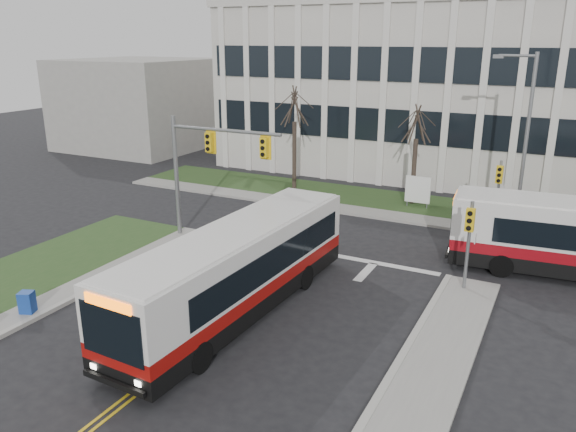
{
  "coord_description": "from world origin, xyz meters",
  "views": [
    {
      "loc": [
        10.32,
        -14.86,
        9.86
      ],
      "look_at": [
        -0.9,
        7.1,
        2.0
      ],
      "focal_mm": 35.0,
      "sensor_mm": 36.0,
      "label": 1
    }
  ],
  "objects_px": {
    "directory_sign": "(418,190)",
    "newspaper_box_blue": "(27,304)",
    "bus_main": "(237,272)",
    "streetlight": "(524,133)"
  },
  "relations": [
    {
      "from": "newspaper_box_blue",
      "to": "bus_main",
      "type": "bearing_deg",
      "value": 6.75
    },
    {
      "from": "streetlight",
      "to": "newspaper_box_blue",
      "type": "relative_size",
      "value": 9.68
    },
    {
      "from": "bus_main",
      "to": "streetlight",
      "type": "bearing_deg",
      "value": 64.17
    },
    {
      "from": "bus_main",
      "to": "newspaper_box_blue",
      "type": "bearing_deg",
      "value": -148.49
    },
    {
      "from": "streetlight",
      "to": "bus_main",
      "type": "relative_size",
      "value": 0.75
    },
    {
      "from": "streetlight",
      "to": "bus_main",
      "type": "bearing_deg",
      "value": -118.22
    },
    {
      "from": "directory_sign",
      "to": "bus_main",
      "type": "height_order",
      "value": "bus_main"
    },
    {
      "from": "directory_sign",
      "to": "bus_main",
      "type": "relative_size",
      "value": 0.16
    },
    {
      "from": "streetlight",
      "to": "directory_sign",
      "type": "bearing_deg",
      "value": 166.77
    },
    {
      "from": "directory_sign",
      "to": "newspaper_box_blue",
      "type": "height_order",
      "value": "directory_sign"
    }
  ]
}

